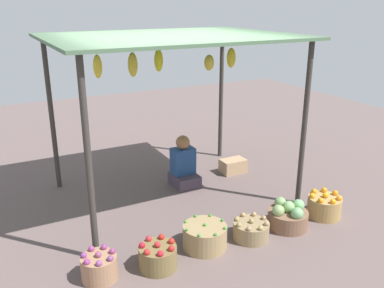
{
  "coord_description": "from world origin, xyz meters",
  "views": [
    {
      "loc": [
        -2.29,
        -4.96,
        2.66
      ],
      "look_at": [
        0.0,
        -0.58,
        0.95
      ],
      "focal_mm": 38.77,
      "sensor_mm": 36.0,
      "label": 1
    }
  ],
  "objects_px": {
    "basket_potatoes": "(251,230)",
    "basket_oranges": "(324,206)",
    "basket_purple_onions": "(99,267)",
    "wooden_crate_near_vendor": "(233,166)",
    "basket_cabbages": "(288,216)",
    "basket_green_chilies": "(205,236)",
    "basket_red_apples": "(158,257)",
    "vendor_person": "(184,166)"
  },
  "relations": [
    {
      "from": "basket_potatoes",
      "to": "basket_oranges",
      "type": "xyz_separation_m",
      "value": [
        1.15,
        0.0,
        0.04
      ]
    },
    {
      "from": "basket_purple_onions",
      "to": "basket_potatoes",
      "type": "relative_size",
      "value": 0.86
    },
    {
      "from": "basket_potatoes",
      "to": "wooden_crate_near_vendor",
      "type": "relative_size",
      "value": 1.06
    },
    {
      "from": "basket_cabbages",
      "to": "basket_potatoes",
      "type": "bearing_deg",
      "value": -179.52
    },
    {
      "from": "basket_green_chilies",
      "to": "wooden_crate_near_vendor",
      "type": "bearing_deg",
      "value": 48.85
    },
    {
      "from": "basket_cabbages",
      "to": "basket_oranges",
      "type": "relative_size",
      "value": 1.15
    },
    {
      "from": "basket_green_chilies",
      "to": "basket_cabbages",
      "type": "relative_size",
      "value": 1.02
    },
    {
      "from": "basket_red_apples",
      "to": "basket_cabbages",
      "type": "height_order",
      "value": "basket_cabbages"
    },
    {
      "from": "vendor_person",
      "to": "basket_red_apples",
      "type": "height_order",
      "value": "vendor_person"
    },
    {
      "from": "basket_green_chilies",
      "to": "basket_cabbages",
      "type": "height_order",
      "value": "basket_cabbages"
    },
    {
      "from": "vendor_person",
      "to": "basket_potatoes",
      "type": "distance_m",
      "value": 1.73
    },
    {
      "from": "vendor_person",
      "to": "basket_cabbages",
      "type": "distance_m",
      "value": 1.82
    },
    {
      "from": "basket_cabbages",
      "to": "wooden_crate_near_vendor",
      "type": "relative_size",
      "value": 1.23
    },
    {
      "from": "basket_purple_onions",
      "to": "wooden_crate_near_vendor",
      "type": "distance_m",
      "value": 3.18
    },
    {
      "from": "basket_red_apples",
      "to": "wooden_crate_near_vendor",
      "type": "height_order",
      "value": "basket_red_apples"
    },
    {
      "from": "basket_oranges",
      "to": "basket_green_chilies",
      "type": "bearing_deg",
      "value": 177.06
    },
    {
      "from": "vendor_person",
      "to": "basket_cabbages",
      "type": "relative_size",
      "value": 1.58
    },
    {
      "from": "wooden_crate_near_vendor",
      "to": "basket_cabbages",
      "type": "bearing_deg",
      "value": -101.09
    },
    {
      "from": "wooden_crate_near_vendor",
      "to": "basket_purple_onions",
      "type": "bearing_deg",
      "value": -147.86
    },
    {
      "from": "basket_cabbages",
      "to": "basket_red_apples",
      "type": "bearing_deg",
      "value": -179.24
    },
    {
      "from": "basket_cabbages",
      "to": "basket_oranges",
      "type": "xyz_separation_m",
      "value": [
        0.6,
        -0.0,
        -0.0
      ]
    },
    {
      "from": "vendor_person",
      "to": "basket_green_chilies",
      "type": "bearing_deg",
      "value": -108.53
    },
    {
      "from": "basket_green_chilies",
      "to": "basket_cabbages",
      "type": "xyz_separation_m",
      "value": [
        1.13,
        -0.09,
        0.01
      ]
    },
    {
      "from": "basket_oranges",
      "to": "wooden_crate_near_vendor",
      "type": "bearing_deg",
      "value": 98.2
    },
    {
      "from": "basket_green_chilies",
      "to": "basket_potatoes",
      "type": "distance_m",
      "value": 0.58
    },
    {
      "from": "vendor_person",
      "to": "basket_purple_onions",
      "type": "height_order",
      "value": "vendor_person"
    },
    {
      "from": "basket_red_apples",
      "to": "basket_cabbages",
      "type": "relative_size",
      "value": 0.81
    },
    {
      "from": "basket_red_apples",
      "to": "basket_potatoes",
      "type": "xyz_separation_m",
      "value": [
        1.2,
        0.02,
        -0.03
      ]
    },
    {
      "from": "basket_oranges",
      "to": "vendor_person",
      "type": "bearing_deg",
      "value": 124.48
    },
    {
      "from": "basket_purple_onions",
      "to": "basket_potatoes",
      "type": "xyz_separation_m",
      "value": [
        1.79,
        -0.09,
        -0.03
      ]
    },
    {
      "from": "basket_potatoes",
      "to": "wooden_crate_near_vendor",
      "type": "bearing_deg",
      "value": 63.16
    },
    {
      "from": "basket_purple_onions",
      "to": "basket_oranges",
      "type": "height_order",
      "value": "basket_oranges"
    },
    {
      "from": "basket_red_apples",
      "to": "basket_green_chilies",
      "type": "height_order",
      "value": "basket_red_apples"
    },
    {
      "from": "vendor_person",
      "to": "basket_purple_onions",
      "type": "bearing_deg",
      "value": -137.15
    },
    {
      "from": "basket_red_apples",
      "to": "wooden_crate_near_vendor",
      "type": "relative_size",
      "value": 1.0
    },
    {
      "from": "basket_potatoes",
      "to": "basket_red_apples",
      "type": "bearing_deg",
      "value": -179.11
    },
    {
      "from": "basket_red_apples",
      "to": "basket_green_chilies",
      "type": "bearing_deg",
      "value": 9.97
    },
    {
      "from": "basket_purple_onions",
      "to": "basket_oranges",
      "type": "relative_size",
      "value": 0.85
    },
    {
      "from": "wooden_crate_near_vendor",
      "to": "basket_potatoes",
      "type": "bearing_deg",
      "value": -116.84
    },
    {
      "from": "vendor_person",
      "to": "basket_cabbages",
      "type": "xyz_separation_m",
      "value": [
        0.58,
        -1.72,
        -0.15
      ]
    },
    {
      "from": "wooden_crate_near_vendor",
      "to": "basket_green_chilies",
      "type": "bearing_deg",
      "value": -131.15
    },
    {
      "from": "basket_green_chilies",
      "to": "basket_cabbages",
      "type": "bearing_deg",
      "value": -4.4
    }
  ]
}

